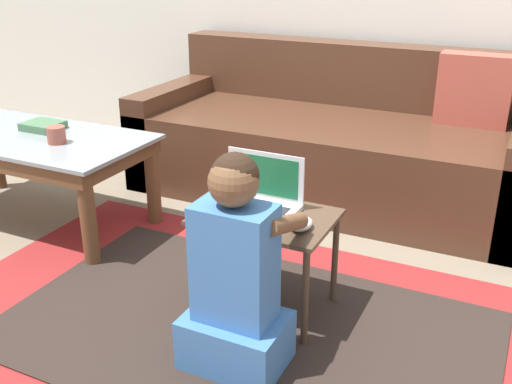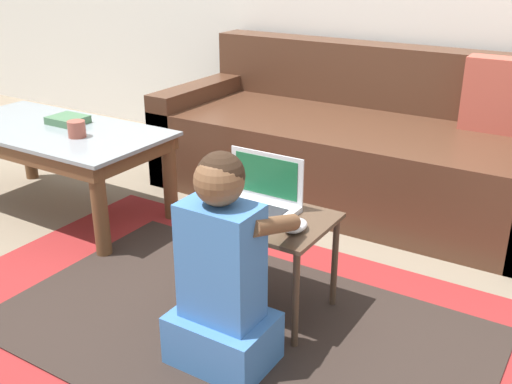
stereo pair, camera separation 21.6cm
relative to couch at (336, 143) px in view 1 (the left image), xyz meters
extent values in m
plane|color=#7F705B|center=(0.03, -1.34, -0.28)|extent=(16.00, 16.00, 0.00)
cube|color=maroon|center=(0.15, -1.43, -0.28)|extent=(2.42, 1.47, 0.01)
cube|color=#2D231E|center=(0.15, -1.43, -0.27)|extent=(1.74, 1.06, 0.00)
cube|color=#4C2D1E|center=(-0.01, -0.05, -0.06)|extent=(2.12, 0.93, 0.44)
cube|color=#4C2D1E|center=(-0.01, 0.31, 0.33)|extent=(2.12, 0.20, 0.35)
cube|color=#4C2D1E|center=(-0.99, -0.05, -0.01)|extent=(0.16, 0.93, 0.53)
cube|color=#B24C3D|center=(0.67, 0.14, 0.34)|extent=(0.36, 0.14, 0.36)
cube|color=gray|center=(-1.21, -1.03, 0.16)|extent=(1.19, 0.59, 0.02)
cube|color=brown|center=(-1.21, -1.03, 0.12)|extent=(1.14, 0.56, 0.07)
cylinder|color=brown|center=(-0.67, -1.27, -0.06)|extent=(0.07, 0.07, 0.43)
cylinder|color=brown|center=(-0.67, -0.80, -0.06)|extent=(0.07, 0.07, 0.43)
cube|color=#4C3828|center=(0.15, -1.25, 0.10)|extent=(0.49, 0.36, 0.02)
cylinder|color=#4C3828|center=(-0.07, -1.41, -0.09)|extent=(0.02, 0.02, 0.38)
cylinder|color=#4C3828|center=(0.37, -1.41, -0.09)|extent=(0.02, 0.02, 0.38)
cylinder|color=#4C3828|center=(-0.07, -1.10, -0.09)|extent=(0.02, 0.02, 0.38)
cylinder|color=#4C3828|center=(0.37, -1.10, -0.09)|extent=(0.02, 0.02, 0.38)
cube|color=silver|center=(0.10, -1.25, 0.12)|extent=(0.31, 0.19, 0.02)
cube|color=#28282D|center=(0.10, -1.26, 0.13)|extent=(0.25, 0.11, 0.00)
cube|color=silver|center=(0.10, -1.15, 0.22)|extent=(0.31, 0.01, 0.18)
cube|color=#196038|center=(0.10, -1.16, 0.22)|extent=(0.26, 0.00, 0.15)
ellipsoid|color=silver|center=(0.31, -1.30, 0.13)|extent=(0.07, 0.11, 0.04)
cube|color=#3D70B2|center=(0.21, -1.60, -0.19)|extent=(0.33, 0.24, 0.18)
cube|color=#3D70B2|center=(0.21, -1.60, 0.10)|extent=(0.25, 0.16, 0.39)
sphere|color=brown|center=(0.21, -1.60, 0.37)|extent=(0.15, 0.15, 0.15)
sphere|color=black|center=(0.21, -1.59, 0.39)|extent=(0.15, 0.15, 0.15)
cylinder|color=brown|center=(0.09, -1.47, 0.21)|extent=(0.06, 0.27, 0.14)
cylinder|color=brown|center=(0.32, -1.47, 0.21)|extent=(0.06, 0.27, 0.14)
cylinder|color=#994C3D|center=(-0.99, -1.08, 0.21)|extent=(0.08, 0.08, 0.08)
cube|color=#47704C|center=(-1.21, -0.94, 0.19)|extent=(0.18, 0.15, 0.04)
camera|label=1|loc=(0.98, -3.04, 1.02)|focal=42.00mm
camera|label=2|loc=(1.17, -2.93, 1.02)|focal=42.00mm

